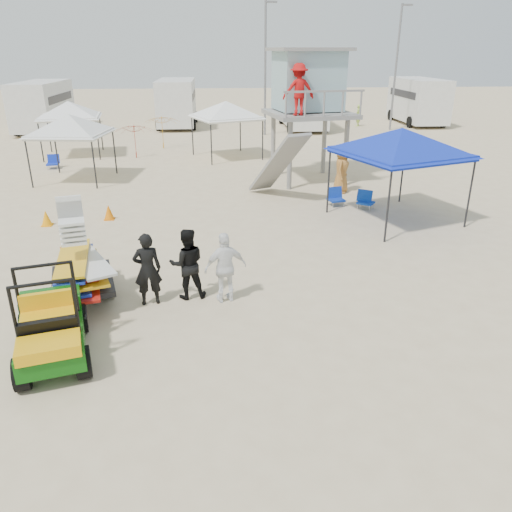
{
  "coord_description": "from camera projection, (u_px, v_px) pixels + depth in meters",
  "views": [
    {
      "loc": [
        -0.26,
        -6.51,
        5.27
      ],
      "look_at": [
        0.5,
        3.0,
        1.3
      ],
      "focal_mm": 35.0,
      "sensor_mm": 36.0,
      "label": 1
    }
  ],
  "objects": [
    {
      "name": "ground",
      "position": [
        240.0,
        402.0,
        8.04
      ],
      "size": [
        140.0,
        140.0,
        0.0
      ],
      "primitive_type": "plane",
      "color": "beige",
      "rests_on": "ground"
    },
    {
      "name": "utility_cart",
      "position": [
        48.0,
        321.0,
        8.9
      ],
      "size": [
        1.64,
        2.43,
        1.68
      ],
      "color": "#0C4E0C",
      "rests_on": "ground"
    },
    {
      "name": "surf_trailer",
      "position": [
        80.0,
        265.0,
        11.01
      ],
      "size": [
        1.74,
        2.52,
        2.11
      ],
      "color": "black",
      "rests_on": "ground"
    },
    {
      "name": "man_left",
      "position": [
        147.0,
        269.0,
        10.86
      ],
      "size": [
        0.67,
        0.5,
        1.66
      ],
      "primitive_type": "imported",
      "rotation": [
        0.0,
        0.0,
        3.32
      ],
      "color": "black",
      "rests_on": "ground"
    },
    {
      "name": "man_mid",
      "position": [
        187.0,
        264.0,
        11.15
      ],
      "size": [
        0.87,
        0.72,
        1.65
      ],
      "primitive_type": "imported",
      "rotation": [
        0.0,
        0.0,
        3.27
      ],
      "color": "black",
      "rests_on": "ground"
    },
    {
      "name": "man_right",
      "position": [
        226.0,
        268.0,
        10.99
      ],
      "size": [
        1.02,
        0.63,
        1.62
      ],
      "primitive_type": "imported",
      "rotation": [
        0.0,
        0.0,
        3.41
      ],
      "color": "white",
      "rests_on": "ground"
    },
    {
      "name": "lifeguard_tower",
      "position": [
        308.0,
        86.0,
        20.26
      ],
      "size": [
        3.75,
        3.75,
        5.21
      ],
      "color": "gray",
      "rests_on": "ground"
    },
    {
      "name": "canopy_blue",
      "position": [
        402.0,
        133.0,
        15.57
      ],
      "size": [
        4.27,
        4.27,
        3.4
      ],
      "color": "black",
      "rests_on": "ground"
    },
    {
      "name": "canopy_white_a",
      "position": [
        69.0,
        118.0,
        20.65
      ],
      "size": [
        3.17,
        3.17,
        3.19
      ],
      "color": "black",
      "rests_on": "ground"
    },
    {
      "name": "canopy_white_b",
      "position": [
        68.0,
        104.0,
        25.6
      ],
      "size": [
        3.28,
        3.28,
        3.2
      ],
      "color": "black",
      "rests_on": "ground"
    },
    {
      "name": "canopy_white_c",
      "position": [
        226.0,
        104.0,
        25.17
      ],
      "size": [
        3.8,
        3.8,
        3.25
      ],
      "color": "black",
      "rests_on": "ground"
    },
    {
      "name": "umbrella_a",
      "position": [
        135.0,
        141.0,
        25.73
      ],
      "size": [
        2.51,
        2.53,
        1.72
      ],
      "primitive_type": "imported",
      "rotation": [
        0.0,
        0.0,
        -0.43
      ],
      "color": "#A91F12",
      "rests_on": "ground"
    },
    {
      "name": "umbrella_b",
      "position": [
        163.0,
        132.0,
        28.2
      ],
      "size": [
        2.63,
        2.65,
        1.82
      ],
      "primitive_type": "imported",
      "rotation": [
        0.0,
        0.0,
        0.42
      ],
      "color": "orange",
      "rests_on": "ground"
    },
    {
      "name": "cone_near",
      "position": [
        109.0,
        212.0,
        16.58
      ],
      "size": [
        0.34,
        0.34,
        0.5
      ],
      "primitive_type": "cone",
      "color": "orange",
      "rests_on": "ground"
    },
    {
      "name": "cone_far",
      "position": [
        46.0,
        218.0,
        16.01
      ],
      "size": [
        0.34,
        0.34,
        0.5
      ],
      "primitive_type": "cone",
      "color": "#FF9608",
      "rests_on": "ground"
    },
    {
      "name": "beach_chair_a",
      "position": [
        53.0,
        162.0,
        23.72
      ],
      "size": [
        0.61,
        0.65,
        0.64
      ],
      "color": "#1029B1",
      "rests_on": "ground"
    },
    {
      "name": "beach_chair_b",
      "position": [
        335.0,
        197.0,
        18.11
      ],
      "size": [
        0.65,
        0.7,
        0.64
      ],
      "color": "#0E309C",
      "rests_on": "ground"
    },
    {
      "name": "beach_chair_c",
      "position": [
        365.0,
        199.0,
        17.77
      ],
      "size": [
        0.73,
        0.83,
        0.64
      ],
      "color": "#0F3CA5",
      "rests_on": "ground"
    },
    {
      "name": "rv_far_left",
      "position": [
        43.0,
        104.0,
        34.07
      ],
      "size": [
        2.64,
        6.8,
        3.25
      ],
      "color": "silver",
      "rests_on": "ground"
    },
    {
      "name": "rv_mid_left",
      "position": [
        177.0,
        101.0,
        36.11
      ],
      "size": [
        2.65,
        6.5,
        3.25
      ],
      "color": "silver",
      "rests_on": "ground"
    },
    {
      "name": "rv_mid_right",
      "position": [
        303.0,
        102.0,
        35.39
      ],
      "size": [
        2.64,
        7.0,
        3.25
      ],
      "color": "silver",
      "rests_on": "ground"
    },
    {
      "name": "rv_far_right",
      "position": [
        418.0,
        99.0,
        37.43
      ],
      "size": [
        2.64,
        6.6,
        3.25
      ],
      "color": "silver",
      "rests_on": "ground"
    },
    {
      "name": "light_pole_left",
      "position": [
        265.0,
        71.0,
        31.57
      ],
      "size": [
        0.14,
        0.14,
        8.0
      ],
      "primitive_type": "cylinder",
      "color": "slate",
      "rests_on": "ground"
    },
    {
      "name": "light_pole_right",
      "position": [
        396.0,
        69.0,
        33.61
      ],
      "size": [
        0.14,
        0.14,
        8.0
      ],
      "primitive_type": "cylinder",
      "color": "slate",
      "rests_on": "ground"
    },
    {
      "name": "distant_beachgoers",
      "position": [
        348.0,
        149.0,
        23.72
      ],
      "size": [
        6.32,
        18.88,
        1.83
      ],
      "color": "#AFD650",
      "rests_on": "ground"
    }
  ]
}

